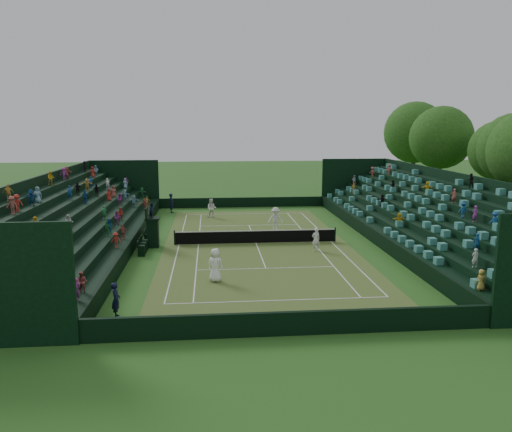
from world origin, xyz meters
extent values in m
plane|color=#2C621F|center=(0.00, 0.00, 0.00)|extent=(160.00, 160.00, 0.00)
cube|color=#306722|center=(0.00, 0.00, 0.01)|extent=(12.97, 26.77, 0.01)
cube|color=black|center=(0.00, 15.88, 0.50)|extent=(17.17, 0.20, 1.00)
cube|color=black|center=(0.00, -15.88, 0.50)|extent=(17.17, 0.20, 1.00)
cube|color=black|center=(8.48, 0.00, 0.50)|extent=(0.20, 31.77, 1.00)
cube|color=black|center=(-8.48, 0.00, 0.50)|extent=(0.20, 31.77, 1.00)
cube|color=black|center=(8.98, 0.00, 0.50)|extent=(0.80, 32.00, 1.00)
cube|color=black|center=(9.79, 0.00, 0.72)|extent=(0.80, 32.00, 1.45)
cube|color=black|center=(10.58, 0.00, 0.95)|extent=(0.80, 32.00, 1.90)
cube|color=black|center=(11.38, 0.00, 1.18)|extent=(0.80, 32.00, 2.35)
cube|color=black|center=(12.18, 0.00, 1.40)|extent=(0.80, 32.00, 2.80)
cube|color=black|center=(12.98, 0.00, 1.62)|extent=(0.80, 32.00, 3.25)
cube|color=black|center=(13.79, 0.00, 1.85)|extent=(0.80, 32.00, 3.70)
cube|color=black|center=(14.59, 0.00, 2.08)|extent=(0.80, 32.00, 4.15)
cube|color=black|center=(15.08, 0.00, 2.45)|extent=(0.20, 32.00, 4.90)
cube|color=black|center=(-8.98, 0.00, 0.50)|extent=(0.80, 32.00, 1.00)
cube|color=black|center=(-9.79, 0.00, 0.72)|extent=(0.80, 32.00, 1.45)
cube|color=black|center=(-10.58, 0.00, 0.95)|extent=(0.80, 32.00, 1.90)
cube|color=black|center=(-11.38, 0.00, 1.18)|extent=(0.80, 32.00, 2.35)
cube|color=black|center=(-12.18, 0.00, 1.40)|extent=(0.80, 32.00, 2.80)
cube|color=black|center=(-12.98, 0.00, 1.62)|extent=(0.80, 32.00, 3.25)
cube|color=black|center=(-13.79, 0.00, 1.85)|extent=(0.80, 32.00, 3.70)
cube|color=black|center=(-14.59, 0.00, 2.08)|extent=(0.80, 32.00, 4.15)
cube|color=black|center=(-15.08, 0.00, 2.45)|extent=(0.20, 32.00, 4.90)
cylinder|color=black|center=(-5.79, 0.00, 0.53)|extent=(0.10, 0.10, 1.06)
cylinder|color=black|center=(5.79, 0.00, 0.53)|extent=(0.10, 0.10, 1.06)
cube|color=black|center=(0.00, 0.00, 0.46)|extent=(11.57, 0.02, 0.86)
cube|color=white|center=(0.00, 0.00, 0.93)|extent=(11.57, 0.04, 0.07)
cylinder|color=black|center=(17.00, 16.00, 1.50)|extent=(0.16, 0.16, 3.00)
cylinder|color=black|center=(18.50, 16.00, 1.50)|extent=(0.16, 0.16, 3.00)
cube|color=black|center=(17.75, 16.00, 3.30)|extent=(2.00, 1.00, 0.80)
cylinder|color=black|center=(22.88, 6.06, 1.70)|extent=(0.50, 0.50, 3.40)
cylinder|color=black|center=(24.85, 11.69, 1.59)|extent=(0.50, 0.50, 3.18)
sphere|color=#184814|center=(24.85, 11.69, 5.91)|extent=(5.82, 5.82, 5.82)
cylinder|color=black|center=(22.14, 18.50, 1.88)|extent=(0.50, 0.50, 3.75)
sphere|color=#184814|center=(22.14, 18.50, 6.97)|extent=(6.86, 6.86, 6.86)
cylinder|color=black|center=(21.39, 23.92, 2.00)|extent=(0.50, 0.50, 4.01)
sphere|color=#184814|center=(21.39, 23.92, 7.44)|extent=(7.32, 7.32, 7.32)
cube|color=black|center=(-7.23, -0.45, 0.98)|extent=(0.77, 0.77, 1.97)
cube|color=black|center=(-7.23, -0.45, 2.02)|extent=(0.98, 0.98, 0.11)
cube|color=black|center=(-7.61, -0.45, 2.41)|extent=(0.09, 0.98, 0.77)
imported|color=black|center=(-7.23, -0.45, 2.59)|extent=(0.56, 0.61, 1.02)
cube|color=black|center=(-7.73, -2.77, 0.35)|extent=(0.44, 0.44, 0.70)
cube|color=black|center=(-7.95, -2.77, 0.79)|extent=(0.05, 0.44, 0.44)
cube|color=black|center=(-7.73, -1.97, 0.35)|extent=(0.44, 0.44, 0.70)
cube|color=black|center=(-7.95, -1.97, 0.79)|extent=(0.05, 0.44, 0.44)
cube|color=black|center=(-7.73, -1.17, 0.35)|extent=(0.44, 0.44, 0.70)
cube|color=black|center=(-7.95, -1.17, 0.79)|extent=(0.05, 0.44, 0.44)
cube|color=black|center=(-7.73, 0.63, 0.35)|extent=(0.44, 0.44, 0.70)
cube|color=black|center=(-7.95, 0.63, 0.79)|extent=(0.05, 0.44, 0.44)
cube|color=black|center=(-7.73, 1.43, 0.35)|extent=(0.44, 0.44, 0.70)
cube|color=black|center=(-7.95, 1.43, 0.79)|extent=(0.05, 0.44, 0.44)
cube|color=black|center=(-7.73, 2.23, 0.35)|extent=(0.44, 0.44, 0.70)
cube|color=black|center=(-7.95, 2.23, 0.79)|extent=(0.05, 0.44, 0.44)
imported|color=white|center=(-3.01, -8.60, 0.93)|extent=(1.07, 0.91, 1.86)
imported|color=silver|center=(3.82, -2.53, 0.80)|extent=(0.66, 0.51, 1.60)
imported|color=white|center=(-3.12, 10.22, 0.88)|extent=(0.98, 0.84, 1.77)
imported|color=white|center=(1.94, 4.02, 0.96)|extent=(1.30, 0.81, 1.93)
imported|color=black|center=(-6.96, 13.22, 0.93)|extent=(0.55, 0.74, 1.86)
imported|color=black|center=(-7.45, -13.27, 0.80)|extent=(0.49, 0.65, 1.60)
camera|label=1|loc=(-3.20, -34.74, 8.47)|focal=35.00mm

